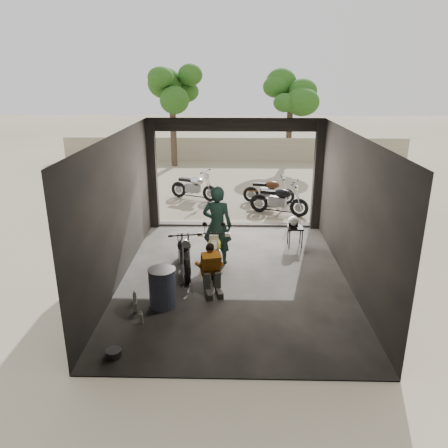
{
  "coord_description": "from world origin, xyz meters",
  "views": [
    {
      "loc": [
        -0.01,
        -8.95,
        4.38
      ],
      "look_at": [
        -0.24,
        0.6,
        1.07
      ],
      "focal_mm": 35.0,
      "sensor_mm": 36.0,
      "label": 1
    }
  ],
  "objects_px": {
    "stool": "(295,230)",
    "outside_bike_b": "(269,189)",
    "main_bike": "(215,247)",
    "outside_bike_a": "(194,185)",
    "left_bike": "(184,249)",
    "sign_post": "(339,172)",
    "helmet": "(293,221)",
    "mechanic": "(212,271)",
    "rider": "(217,225)",
    "oil_drum": "(162,289)",
    "outside_bike_c": "(279,197)"
  },
  "relations": [
    {
      "from": "stool",
      "to": "left_bike",
      "type": "bearing_deg",
      "value": -149.78
    },
    {
      "from": "helmet",
      "to": "oil_drum",
      "type": "bearing_deg",
      "value": -146.21
    },
    {
      "from": "main_bike",
      "to": "sign_post",
      "type": "relative_size",
      "value": 0.69
    },
    {
      "from": "outside_bike_a",
      "to": "oil_drum",
      "type": "distance_m",
      "value": 7.78
    },
    {
      "from": "outside_bike_a",
      "to": "stool",
      "type": "distance_m",
      "value": 5.47
    },
    {
      "from": "rider",
      "to": "helmet",
      "type": "xyz_separation_m",
      "value": [
        1.95,
        1.15,
        -0.28
      ]
    },
    {
      "from": "main_bike",
      "to": "rider",
      "type": "height_order",
      "value": "rider"
    },
    {
      "from": "outside_bike_a",
      "to": "outside_bike_b",
      "type": "distance_m",
      "value": 2.71
    },
    {
      "from": "oil_drum",
      "to": "stool",
      "type": "bearing_deg",
      "value": 47.39
    },
    {
      "from": "outside_bike_c",
      "to": "stool",
      "type": "distance_m",
      "value": 2.8
    },
    {
      "from": "outside_bike_c",
      "to": "oil_drum",
      "type": "distance_m",
      "value": 6.69
    },
    {
      "from": "left_bike",
      "to": "mechanic",
      "type": "bearing_deg",
      "value": -68.48
    },
    {
      "from": "outside_bike_b",
      "to": "sign_post",
      "type": "xyz_separation_m",
      "value": [
        1.86,
        -2.2,
        1.07
      ]
    },
    {
      "from": "left_bike",
      "to": "mechanic",
      "type": "height_order",
      "value": "left_bike"
    },
    {
      "from": "rider",
      "to": "mechanic",
      "type": "relative_size",
      "value": 1.87
    },
    {
      "from": "oil_drum",
      "to": "sign_post",
      "type": "height_order",
      "value": "sign_post"
    },
    {
      "from": "stool",
      "to": "outside_bike_b",
      "type": "bearing_deg",
      "value": 95.65
    },
    {
      "from": "left_bike",
      "to": "outside_bike_c",
      "type": "xyz_separation_m",
      "value": [
        2.6,
        4.4,
        0.03
      ]
    },
    {
      "from": "mechanic",
      "to": "helmet",
      "type": "height_order",
      "value": "mechanic"
    },
    {
      "from": "left_bike",
      "to": "outside_bike_b",
      "type": "relative_size",
      "value": 1.03
    },
    {
      "from": "rider",
      "to": "mechanic",
      "type": "bearing_deg",
      "value": 97.08
    },
    {
      "from": "outside_bike_c",
      "to": "stool",
      "type": "relative_size",
      "value": 3.09
    },
    {
      "from": "stool",
      "to": "sign_post",
      "type": "bearing_deg",
      "value": 52.17
    },
    {
      "from": "rider",
      "to": "outside_bike_b",
      "type": "bearing_deg",
      "value": -98.34
    },
    {
      "from": "stool",
      "to": "mechanic",
      "type": "bearing_deg",
      "value": -127.68
    },
    {
      "from": "main_bike",
      "to": "helmet",
      "type": "relative_size",
      "value": 5.37
    },
    {
      "from": "left_bike",
      "to": "outside_bike_a",
      "type": "height_order",
      "value": "outside_bike_a"
    },
    {
      "from": "main_bike",
      "to": "outside_bike_a",
      "type": "distance_m",
      "value": 6.05
    },
    {
      "from": "helmet",
      "to": "stool",
      "type": "bearing_deg",
      "value": -54.66
    },
    {
      "from": "outside_bike_c",
      "to": "main_bike",
      "type": "bearing_deg",
      "value": 177.15
    },
    {
      "from": "outside_bike_b",
      "to": "oil_drum",
      "type": "relative_size",
      "value": 1.96
    },
    {
      "from": "mechanic",
      "to": "helmet",
      "type": "xyz_separation_m",
      "value": [
        2.0,
        2.73,
        0.17
      ]
    },
    {
      "from": "outside_bike_a",
      "to": "oil_drum",
      "type": "xyz_separation_m",
      "value": [
        0.08,
        -7.78,
        -0.15
      ]
    },
    {
      "from": "outside_bike_a",
      "to": "stool",
      "type": "xyz_separation_m",
      "value": [
        3.08,
        -4.52,
        -0.08
      ]
    },
    {
      "from": "oil_drum",
      "to": "sign_post",
      "type": "bearing_deg",
      "value": 49.06
    },
    {
      "from": "left_bike",
      "to": "stool",
      "type": "bearing_deg",
      "value": 18.42
    },
    {
      "from": "outside_bike_a",
      "to": "sign_post",
      "type": "bearing_deg",
      "value": -96.42
    },
    {
      "from": "oil_drum",
      "to": "mechanic",
      "type": "bearing_deg",
      "value": 32.15
    },
    {
      "from": "mechanic",
      "to": "oil_drum",
      "type": "bearing_deg",
      "value": -163.05
    },
    {
      "from": "outside_bike_b",
      "to": "mechanic",
      "type": "bearing_deg",
      "value": 177.16
    },
    {
      "from": "left_bike",
      "to": "helmet",
      "type": "xyz_separation_m",
      "value": [
        2.7,
        1.66,
        0.14
      ]
    },
    {
      "from": "helmet",
      "to": "oil_drum",
      "type": "distance_m",
      "value": 4.44
    },
    {
      "from": "outside_bike_a",
      "to": "stool",
      "type": "height_order",
      "value": "outside_bike_a"
    },
    {
      "from": "sign_post",
      "to": "outside_bike_c",
      "type": "bearing_deg",
      "value": 161.36
    },
    {
      "from": "mechanic",
      "to": "rider",
      "type": "bearing_deg",
      "value": 72.95
    },
    {
      "from": "oil_drum",
      "to": "sign_post",
      "type": "distance_m",
      "value": 6.91
    },
    {
      "from": "mechanic",
      "to": "oil_drum",
      "type": "distance_m",
      "value": 1.11
    },
    {
      "from": "outside_bike_c",
      "to": "rider",
      "type": "bearing_deg",
      "value": 175.86
    },
    {
      "from": "rider",
      "to": "main_bike",
      "type": "bearing_deg",
      "value": 90.84
    },
    {
      "from": "helmet",
      "to": "sign_post",
      "type": "relative_size",
      "value": 0.13
    }
  ]
}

